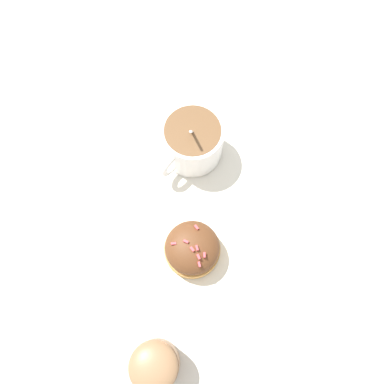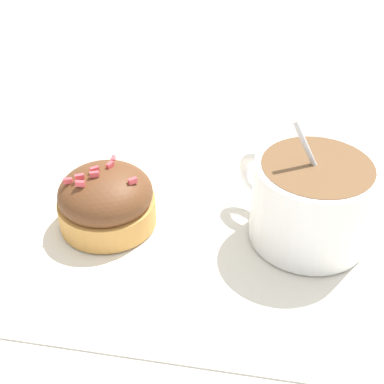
% 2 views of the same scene
% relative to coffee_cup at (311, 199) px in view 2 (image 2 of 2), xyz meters
% --- Properties ---
extents(ground_plane, '(3.00, 3.00, 0.00)m').
position_rel_coffee_cup_xyz_m(ground_plane, '(0.08, -0.00, -0.04)').
color(ground_plane, silver).
extents(paper_napkin, '(0.30, 0.28, 0.00)m').
position_rel_coffee_cup_xyz_m(paper_napkin, '(0.08, -0.00, -0.04)').
color(paper_napkin, white).
rests_on(paper_napkin, ground_plane).
extents(coffee_cup, '(0.11, 0.10, 0.10)m').
position_rel_coffee_cup_xyz_m(coffee_cup, '(0.00, 0.00, 0.00)').
color(coffee_cup, white).
rests_on(coffee_cup, paper_napkin).
extents(frosted_pastry, '(0.08, 0.08, 0.06)m').
position_rel_coffee_cup_xyz_m(frosted_pastry, '(0.16, 0.00, -0.01)').
color(frosted_pastry, '#D19347').
rests_on(frosted_pastry, paper_napkin).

